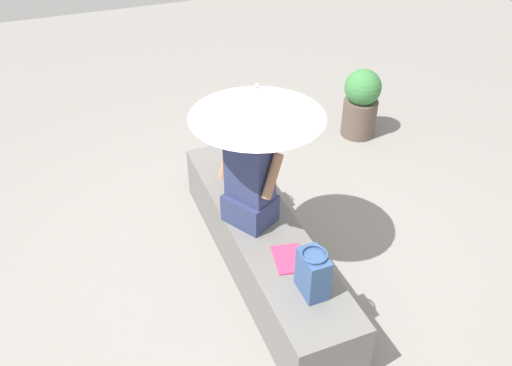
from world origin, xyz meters
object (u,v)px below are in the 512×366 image
(tote_bag_canvas, at_px, (313,273))
(magazine, at_px, (289,259))
(parasol, at_px, (257,102))
(handbag_black, at_px, (236,160))
(planter_near, at_px, (361,102))
(person_seated, at_px, (250,177))

(tote_bag_canvas, distance_m, magazine, 0.35)
(parasol, distance_m, magazine, 1.09)
(handbag_black, relative_size, tote_bag_canvas, 0.96)
(tote_bag_canvas, relative_size, magazine, 1.17)
(handbag_black, distance_m, magazine, 1.09)
(magazine, height_order, planter_near, planter_near)
(parasol, bearing_deg, handbag_black, 175.20)
(person_seated, height_order, parasol, parasol)
(person_seated, distance_m, tote_bag_canvas, 0.85)
(planter_near, bearing_deg, tote_bag_canvas, -37.45)
(parasol, distance_m, tote_bag_canvas, 1.15)
(person_seated, xyz_separation_m, magazine, (0.50, 0.09, -0.38))
(parasol, relative_size, tote_bag_canvas, 3.39)
(parasol, relative_size, planter_near, 1.46)
(handbag_black, relative_size, magazine, 1.12)
(handbag_black, xyz_separation_m, tote_bag_canvas, (1.40, 0.00, 0.01))
(parasol, bearing_deg, planter_near, 129.51)
(parasol, bearing_deg, tote_bag_canvas, 3.88)
(person_seated, height_order, planter_near, person_seated)
(person_seated, height_order, tote_bag_canvas, person_seated)
(parasol, height_order, magazine, parasol)
(magazine, bearing_deg, tote_bag_canvas, 13.44)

